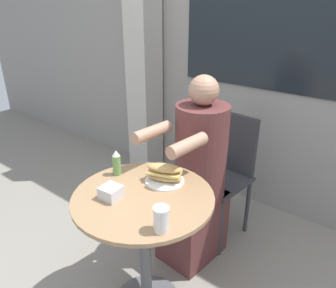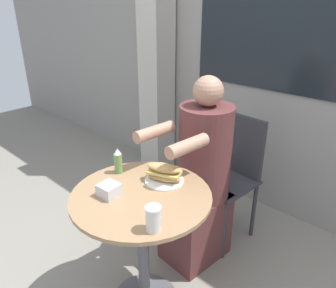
{
  "view_description": "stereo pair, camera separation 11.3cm",
  "coord_description": "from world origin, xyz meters",
  "px_view_note": "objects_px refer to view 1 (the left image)",
  "views": [
    {
      "loc": [
        0.91,
        -0.97,
        1.58
      ],
      "look_at": [
        0.0,
        0.19,
        0.92
      ],
      "focal_mm": 35.0,
      "sensor_mm": 36.0,
      "label": 1
    },
    {
      "loc": [
        0.99,
        -0.89,
        1.58
      ],
      "look_at": [
        0.0,
        0.19,
        0.92
      ],
      "focal_mm": 35.0,
      "sensor_mm": 36.0,
      "label": 2
    }
  ],
  "objects_px": {
    "drink_cup": "(161,219)",
    "sandwich_on_plate": "(165,174)",
    "cafe_table": "(144,228)",
    "diner_chair": "(225,165)",
    "seated_diner": "(196,184)",
    "condiment_bottle": "(117,163)"
  },
  "relations": [
    {
      "from": "diner_chair",
      "to": "sandwich_on_plate",
      "type": "distance_m",
      "value": 0.74
    },
    {
      "from": "drink_cup",
      "to": "condiment_bottle",
      "type": "xyz_separation_m",
      "value": [
        -0.47,
        0.21,
        0.01
      ]
    },
    {
      "from": "seated_diner",
      "to": "cafe_table",
      "type": "bearing_deg",
      "value": 98.28
    },
    {
      "from": "diner_chair",
      "to": "drink_cup",
      "type": "distance_m",
      "value": 1.07
    },
    {
      "from": "cafe_table",
      "to": "condiment_bottle",
      "type": "height_order",
      "value": "condiment_bottle"
    },
    {
      "from": "seated_diner",
      "to": "sandwich_on_plate",
      "type": "relative_size",
      "value": 5.96
    },
    {
      "from": "cafe_table",
      "to": "seated_diner",
      "type": "height_order",
      "value": "seated_diner"
    },
    {
      "from": "cafe_table",
      "to": "seated_diner",
      "type": "relative_size",
      "value": 0.6
    },
    {
      "from": "cafe_table",
      "to": "diner_chair",
      "type": "height_order",
      "value": "diner_chair"
    },
    {
      "from": "seated_diner",
      "to": "drink_cup",
      "type": "bearing_deg",
      "value": 116.43
    },
    {
      "from": "cafe_table",
      "to": "drink_cup",
      "type": "distance_m",
      "value": 0.37
    },
    {
      "from": "condiment_bottle",
      "to": "diner_chair",
      "type": "bearing_deg",
      "value": 74.23
    },
    {
      "from": "drink_cup",
      "to": "seated_diner",
      "type": "bearing_deg",
      "value": 111.53
    },
    {
      "from": "drink_cup",
      "to": "sandwich_on_plate",
      "type": "bearing_deg",
      "value": 126.15
    },
    {
      "from": "drink_cup",
      "to": "condiment_bottle",
      "type": "height_order",
      "value": "condiment_bottle"
    },
    {
      "from": "diner_chair",
      "to": "drink_cup",
      "type": "relative_size",
      "value": 7.85
    },
    {
      "from": "seated_diner",
      "to": "condiment_bottle",
      "type": "relative_size",
      "value": 8.47
    },
    {
      "from": "sandwich_on_plate",
      "to": "condiment_bottle",
      "type": "height_order",
      "value": "condiment_bottle"
    },
    {
      "from": "condiment_bottle",
      "to": "seated_diner",
      "type": "bearing_deg",
      "value": 64.62
    },
    {
      "from": "cafe_table",
      "to": "sandwich_on_plate",
      "type": "bearing_deg",
      "value": 88.49
    },
    {
      "from": "seated_diner",
      "to": "sandwich_on_plate",
      "type": "distance_m",
      "value": 0.43
    },
    {
      "from": "cafe_table",
      "to": "seated_diner",
      "type": "bearing_deg",
      "value": 93.38
    }
  ]
}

